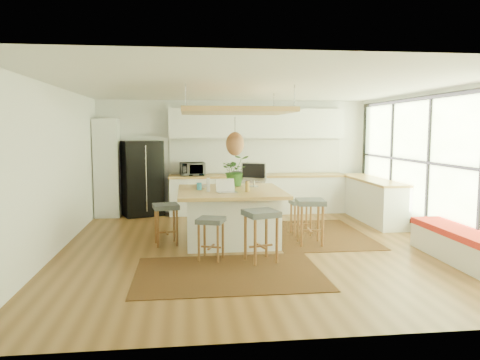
{
  "coord_description": "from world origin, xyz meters",
  "views": [
    {
      "loc": [
        -1.16,
        -7.56,
        1.99
      ],
      "look_at": [
        -0.2,
        0.5,
        1.1
      ],
      "focal_mm": 34.15,
      "sensor_mm": 36.0,
      "label": 1
    }
  ],
  "objects": [
    {
      "name": "floor",
      "position": [
        0.0,
        0.0,
        0.0
      ],
      "size": [
        7.0,
        7.0,
        0.0
      ],
      "primitive_type": "plane",
      "color": "brown",
      "rests_on": "ground"
    },
    {
      "name": "ceiling",
      "position": [
        0.0,
        0.0,
        2.7
      ],
      "size": [
        7.0,
        7.0,
        0.0
      ],
      "primitive_type": "plane",
      "rotation": [
        3.14,
        0.0,
        0.0
      ],
      "color": "white",
      "rests_on": "ground"
    },
    {
      "name": "wall_back",
      "position": [
        0.0,
        3.5,
        1.35
      ],
      "size": [
        6.5,
        0.0,
        6.5
      ],
      "primitive_type": "plane",
      "rotation": [
        1.57,
        0.0,
        0.0
      ],
      "color": "white",
      "rests_on": "ground"
    },
    {
      "name": "wall_front",
      "position": [
        0.0,
        -3.5,
        1.35
      ],
      "size": [
        6.5,
        0.0,
        6.5
      ],
      "primitive_type": "plane",
      "rotation": [
        -1.57,
        0.0,
        0.0
      ],
      "color": "white",
      "rests_on": "ground"
    },
    {
      "name": "wall_left",
      "position": [
        -3.25,
        0.0,
        1.35
      ],
      "size": [
        0.0,
        7.0,
        7.0
      ],
      "primitive_type": "plane",
      "rotation": [
        1.57,
        0.0,
        1.57
      ],
      "color": "white",
      "rests_on": "ground"
    },
    {
      "name": "wall_right",
      "position": [
        3.25,
        0.0,
        1.35
      ],
      "size": [
        0.0,
        7.0,
        7.0
      ],
      "primitive_type": "plane",
      "rotation": [
        1.57,
        0.0,
        -1.57
      ],
      "color": "white",
      "rests_on": "ground"
    },
    {
      "name": "window_wall",
      "position": [
        3.22,
        0.0,
        1.4
      ],
      "size": [
        0.1,
        6.2,
        2.6
      ],
      "primitive_type": null,
      "color": "black",
      "rests_on": "wall_right"
    },
    {
      "name": "pantry",
      "position": [
        -2.95,
        3.18,
        1.12
      ],
      "size": [
        0.55,
        0.6,
        2.25
      ],
      "primitive_type": "cube",
      "color": "white",
      "rests_on": "floor"
    },
    {
      "name": "back_counter_base",
      "position": [
        0.55,
        3.18,
        0.44
      ],
      "size": [
        4.2,
        0.6,
        0.88
      ],
      "primitive_type": "cube",
      "color": "white",
      "rests_on": "floor"
    },
    {
      "name": "back_counter_top",
      "position": [
        0.55,
        3.18,
        0.9
      ],
      "size": [
        4.24,
        0.64,
        0.05
      ],
      "primitive_type": "cube",
      "color": "#AC803D",
      "rests_on": "back_counter_base"
    },
    {
      "name": "backsplash",
      "position": [
        0.55,
        3.48,
        1.35
      ],
      "size": [
        4.2,
        0.02,
        0.8
      ],
      "primitive_type": "cube",
      "color": "white",
      "rests_on": "wall_back"
    },
    {
      "name": "upper_cabinets",
      "position": [
        0.55,
        3.32,
        2.15
      ],
      "size": [
        4.2,
        0.34,
        0.7
      ],
      "primitive_type": "cube",
      "color": "white",
      "rests_on": "wall_back"
    },
    {
      "name": "range",
      "position": [
        0.3,
        3.18,
        0.5
      ],
      "size": [
        0.76,
        0.62,
        1.0
      ],
      "primitive_type": null,
      "color": "#A5A5AA",
      "rests_on": "floor"
    },
    {
      "name": "right_counter_base",
      "position": [
        2.93,
        2.0,
        0.44
      ],
      "size": [
        0.6,
        2.5,
        0.88
      ],
      "primitive_type": "cube",
      "color": "white",
      "rests_on": "floor"
    },
    {
      "name": "right_counter_top",
      "position": [
        2.93,
        2.0,
        0.9
      ],
      "size": [
        0.64,
        2.54,
        0.05
      ],
      "primitive_type": "cube",
      "color": "#AC803D",
      "rests_on": "right_counter_base"
    },
    {
      "name": "window_bench",
      "position": [
        2.95,
        -1.2,
        0.25
      ],
      "size": [
        0.52,
        2.0,
        0.5
      ],
      "primitive_type": null,
      "color": "white",
      "rests_on": "floor"
    },
    {
      "name": "ceiling_panel",
      "position": [
        -0.3,
        0.4,
        2.05
      ],
      "size": [
        1.86,
        1.86,
        0.8
      ],
      "primitive_type": null,
      "color": "#AC803D",
      "rests_on": "ceiling"
    },
    {
      "name": "rug_near",
      "position": [
        -0.58,
        -1.41,
        0.01
      ],
      "size": [
        2.6,
        1.8,
        0.01
      ],
      "primitive_type": "cube",
      "color": "black",
      "rests_on": "floor"
    },
    {
      "name": "rug_right",
      "position": [
        1.31,
        0.79,
        0.01
      ],
      "size": [
        1.8,
        2.6,
        0.01
      ],
      "primitive_type": "cube",
      "color": "black",
      "rests_on": "floor"
    },
    {
      "name": "fridge",
      "position": [
        -2.18,
        3.2,
        0.93
      ],
      "size": [
        1.05,
        0.94,
        1.74
      ],
      "primitive_type": null,
      "rotation": [
        0.0,
        0.0,
        0.35
      ],
      "color": "black",
      "rests_on": "floor"
    },
    {
      "name": "island",
      "position": [
        -0.38,
        0.45,
        0.47
      ],
      "size": [
        1.85,
        1.85,
        0.93
      ],
      "primitive_type": null,
      "color": "#AC803D",
      "rests_on": "floor"
    },
    {
      "name": "stool_near_left",
      "position": [
        -0.79,
        -0.71,
        0.35
      ],
      "size": [
        0.5,
        0.5,
        0.66
      ],
      "primitive_type": null,
      "rotation": [
        0.0,
        0.0,
        -0.34
      ],
      "color": "#43484A",
      "rests_on": "floor"
    },
    {
      "name": "stool_near_right",
      "position": [
        -0.05,
        -0.9,
        0.35
      ],
      "size": [
        0.58,
        0.58,
        0.79
      ],
      "primitive_type": null,
      "rotation": [
        0.0,
        0.0,
        0.28
      ],
      "color": "#43484A",
      "rests_on": "floor"
    },
    {
      "name": "stool_right_front",
      "position": [
        0.98,
        0.04,
        0.35
      ],
      "size": [
        0.51,
        0.51,
        0.8
      ],
      "primitive_type": null,
      "rotation": [
        0.0,
        0.0,
        1.49
      ],
      "color": "#43484A",
      "rests_on": "floor"
    },
    {
      "name": "stool_right_back",
      "position": [
        1.0,
        0.78,
        0.35
      ],
      "size": [
        0.4,
        0.4,
        0.67
      ],
      "primitive_type": null,
      "rotation": [
        0.0,
        0.0,
        1.57
      ],
      "color": "#43484A",
      "rests_on": "floor"
    },
    {
      "name": "stool_left_side",
      "position": [
        -1.51,
        0.33,
        0.35
      ],
      "size": [
        0.49,
        0.49,
        0.72
      ],
      "primitive_type": null,
      "rotation": [
        0.0,
        0.0,
        -1.39
      ],
      "color": "#43484A",
      "rests_on": "floor"
    },
    {
      "name": "laptop",
      "position": [
        -0.47,
        0.1,
        1.05
      ],
      "size": [
        0.39,
        0.4,
        0.25
      ],
      "primitive_type": null,
      "rotation": [
        0.0,
        0.0,
        0.18
      ],
      "color": "#A5A5AA",
      "rests_on": "island"
    },
    {
      "name": "monitor",
      "position": [
        0.1,
        0.86,
        1.19
      ],
      "size": [
        0.52,
        0.4,
        0.46
      ],
      "primitive_type": null,
      "rotation": [
        0.0,
        0.0,
        -0.52
      ],
      "color": "#A5A5AA",
      "rests_on": "island"
    },
    {
      "name": "microwave",
      "position": [
        -1.01,
        3.19,
        1.11
      ],
      "size": [
        0.6,
        0.4,
        0.37
      ],
      "primitive_type": "imported",
      "rotation": [
        0.0,
        0.0,
        0.17
      ],
      "color": "#A5A5AA",
      "rests_on": "back_counter_top"
    },
    {
      "name": "island_plant",
      "position": [
        -0.22,
        1.04,
        1.16
      ],
      "size": [
        0.58,
        0.63,
        0.46
      ],
      "primitive_type": "imported",
      "rotation": [
        0.0,
        0.0,
        0.09
      ],
      "color": "#1E4C19",
      "rests_on": "island"
    },
    {
      "name": "island_bowl",
      "position": [
        -0.87,
        0.8,
        0.95
      ],
      "size": [
        0.21,
        0.21,
        0.05
      ],
      "primitive_type": "imported",
      "rotation": [
        0.0,
        0.0,
        -0.12
      ],
      "color": "silver",
      "rests_on": "island"
    },
    {
      "name": "island_bottle_0",
      "position": [
        -0.93,
        0.55,
        1.03
      ],
      "size": [
        0.07,
        0.07,
        0.19
      ],
      "primitive_type": "cylinder",
      "color": "#3299C9",
      "rests_on": "island"
    },
    {
      "name": "island_bottle_1",
      "position": [
        -0.78,
        0.3,
        1.03
      ],
      "size": [
        0.07,
        0.07,
        0.19
      ],
      "primitive_type": "cylinder",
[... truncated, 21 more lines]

